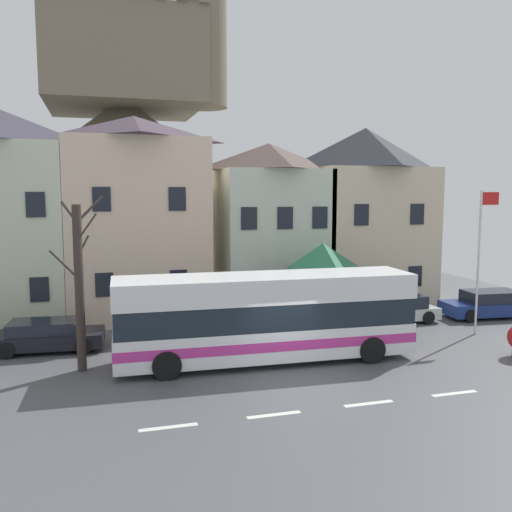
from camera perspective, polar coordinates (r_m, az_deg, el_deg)
ground_plane at (r=18.66m, az=4.15°, el=-13.21°), size 40.00×60.00×0.07m
townhouse_01 at (r=28.87m, az=-12.49°, el=4.07°), size 6.77×6.72×10.18m
townhouse_02 at (r=29.56m, az=1.33°, el=3.07°), size 5.55×5.44×8.93m
townhouse_03 at (r=31.90m, az=11.24°, el=4.12°), size 6.52×5.79×9.94m
hilltop_castle at (r=50.85m, az=-13.40°, el=8.39°), size 38.85×38.85×23.42m
transit_bus at (r=20.43m, az=1.02°, el=-6.52°), size 11.24×2.97×3.27m
bus_shelter at (r=25.46m, az=7.00°, el=-0.46°), size 3.60×3.60×3.98m
parked_car_01 at (r=23.57m, az=-21.03°, el=-7.79°), size 4.38×2.23×1.22m
parked_car_02 at (r=27.58m, az=14.19°, el=-5.40°), size 4.38×2.05×1.32m
parked_car_03 at (r=30.19m, az=23.19°, el=-4.66°), size 4.65×2.33×1.36m
pedestrian_00 at (r=23.72m, az=10.05°, el=-6.64°), size 0.30×0.29×1.53m
pedestrian_01 at (r=23.95m, az=14.46°, el=-6.59°), size 0.35×0.35×1.54m
pedestrian_02 at (r=24.61m, az=11.79°, el=-6.24°), size 0.30×0.33×1.60m
public_bench at (r=27.38m, az=5.07°, el=-5.67°), size 1.74×0.48×0.87m
flagpole at (r=25.95m, az=22.46°, el=0.48°), size 0.95×0.10×6.40m
bare_tree_00 at (r=20.06m, az=-18.03°, el=-2.86°), size 1.95×2.09×6.23m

